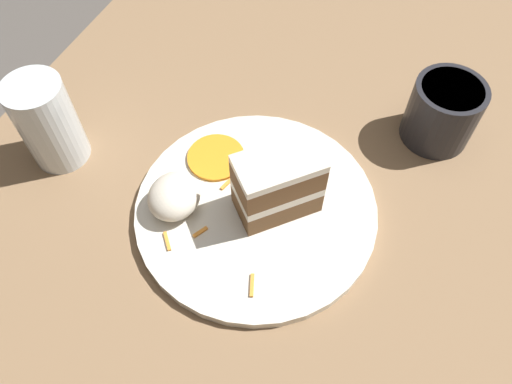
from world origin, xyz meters
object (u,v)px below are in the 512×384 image
object	(u,v)px
cream_dollop	(174,196)
coffee_mug	(443,111)
cake_slice	(276,188)
orange_garnish	(216,157)
plate	(256,209)
drinking_glass	(50,127)

from	to	relation	value
cream_dollop	coffee_mug	distance (m)	0.35
cake_slice	orange_garnish	xyz separation A→B (m)	(-0.04, -0.09, -0.04)
cake_slice	plate	bearing A→B (deg)	-119.67
orange_garnish	drinking_glass	xyz separation A→B (m)	(0.06, -0.19, 0.04)
cake_slice	drinking_glass	bearing A→B (deg)	-130.95
cake_slice	orange_garnish	bearing A→B (deg)	-157.71
plate	orange_garnish	distance (m)	0.09
cake_slice	coffee_mug	size ratio (longest dim) A/B	1.17
plate	cake_slice	distance (m)	0.05
cake_slice	coffee_mug	xyz separation A→B (m)	(-0.20, 0.14, -0.01)
drinking_glass	cake_slice	bearing A→B (deg)	94.75
drinking_glass	coffee_mug	world-z (taller)	drinking_glass
plate	drinking_glass	distance (m)	0.27
plate	cake_slice	world-z (taller)	cake_slice
drinking_glass	cream_dollop	bearing A→B (deg)	84.00
plate	cream_dollop	distance (m)	0.10
cake_slice	coffee_mug	bearing A→B (deg)	98.03
coffee_mug	drinking_glass	bearing A→B (deg)	-62.71
plate	cake_slice	bearing A→B (deg)	106.03
cake_slice	drinking_glass	distance (m)	0.28
plate	orange_garnish	xyz separation A→B (m)	(-0.04, -0.07, 0.01)
cream_dollop	coffee_mug	size ratio (longest dim) A/B	0.74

